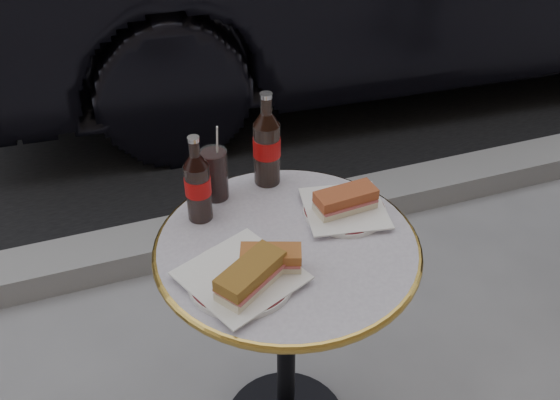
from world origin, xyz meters
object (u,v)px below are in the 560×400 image
object	(u,v)px
cola_bottle_right	(267,139)
plate_left	(241,278)
cola_bottle_left	(197,179)
bistro_table	(286,347)
plate_right	(344,210)
cola_glass	(215,174)

from	to	relation	value
cola_bottle_right	plate_left	bearing A→B (deg)	-117.23
cola_bottle_left	cola_bottle_right	distance (m)	0.22
bistro_table	plate_left	xyz separation A→B (m)	(-0.14, -0.08, 0.37)
plate_right	cola_glass	size ratio (longest dim) A/B	1.50
bistro_table	cola_bottle_right	size ratio (longest dim) A/B	2.86
cola_bottle_left	plate_left	bearing A→B (deg)	-83.19
bistro_table	plate_left	distance (m)	0.41
cola_bottle_left	cola_bottle_right	size ratio (longest dim) A/B	0.88
cola_bottle_right	cola_glass	size ratio (longest dim) A/B	1.89
bistro_table	plate_left	size ratio (longest dim) A/B	3.13
plate_right	cola_bottle_right	size ratio (longest dim) A/B	0.80
cola_bottle_left	cola_glass	xyz separation A→B (m)	(0.06, 0.07, -0.05)
plate_left	cola_bottle_left	bearing A→B (deg)	96.81
bistro_table	plate_left	bearing A→B (deg)	-148.38
plate_right	cola_glass	bearing A→B (deg)	148.76
plate_right	cola_bottle_right	world-z (taller)	cola_bottle_right
plate_right	cola_bottle_left	xyz separation A→B (m)	(-0.34, 0.10, 0.11)
bistro_table	cola_glass	bearing A→B (deg)	115.07
cola_bottle_right	bistro_table	bearing A→B (deg)	-98.13
plate_right	cola_bottle_right	distance (m)	0.26
cola_bottle_left	bistro_table	bearing A→B (deg)	-44.09
plate_left	cola_glass	size ratio (longest dim) A/B	1.72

